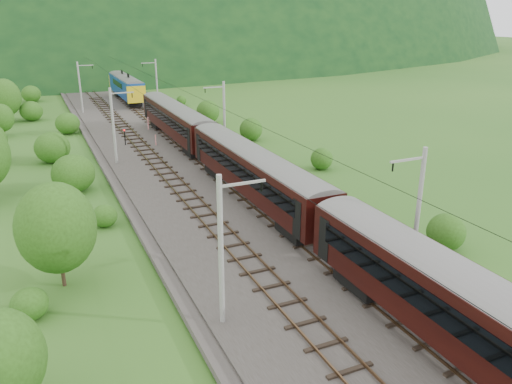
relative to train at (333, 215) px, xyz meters
name	(u,v)px	position (x,y,z in m)	size (l,w,h in m)	color
ground	(324,299)	(-2.40, -3.20, -3.63)	(600.00, 600.00, 0.00)	#295B1C
railbed	(253,231)	(-2.40, 6.80, -3.48)	(14.00, 220.00, 0.30)	#38332D
track_left	(223,234)	(-4.80, 6.80, -3.26)	(2.40, 220.00, 0.27)	brown
track_right	(282,223)	(0.00, 6.80, -3.26)	(2.40, 220.00, 0.27)	brown
catenary_left	(114,124)	(-8.52, 28.80, 0.87)	(2.54, 192.28, 8.00)	gray
catenary_right	(224,115)	(3.72, 28.80, 0.87)	(2.54, 192.28, 8.00)	gray
overhead_wires	(253,140)	(-2.40, 6.80, 3.47)	(4.83, 198.00, 0.03)	black
mountain_main	(52,46)	(-2.40, 256.80, -3.63)	(504.00, 360.00, 244.00)	black
train	(333,215)	(0.00, 0.00, 0.00)	(3.08, 148.33, 5.36)	black
hazard_post_near	(156,140)	(-2.91, 34.77, -2.69)	(0.14, 0.14, 1.29)	red
hazard_post_far	(148,123)	(-1.76, 43.82, -2.47)	(0.18, 0.18, 1.72)	red
signal	(125,136)	(-6.29, 36.37, -2.19)	(0.22, 0.22, 1.94)	black
vegetation_left	(27,189)	(-17.31, 15.38, -0.73)	(12.83, 146.74, 7.08)	#264A13
vegetation_right	(402,205)	(9.13, 4.12, -2.30)	(6.62, 105.71, 3.06)	#264A13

